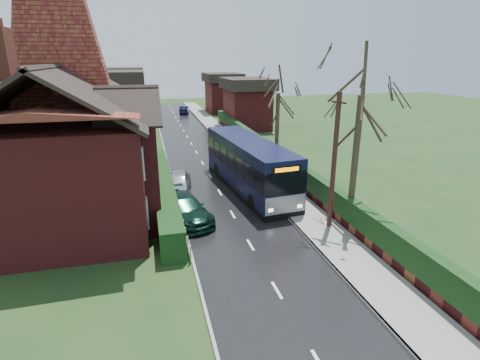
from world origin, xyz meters
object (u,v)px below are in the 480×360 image
object	(u,v)px
bus	(249,165)
car_silver	(178,182)
brick_house	(76,142)
car_green	(184,208)
telegraph_pole	(334,163)
bus_stop_sign	(288,180)

from	to	relation	value
bus	car_silver	xyz separation A→B (m)	(-5.00, 0.57, -1.06)
brick_house	car_green	xyz separation A→B (m)	(5.83, -2.83, -3.64)
brick_house	car_silver	xyz separation A→B (m)	(5.93, 2.11, -3.66)
bus	car_silver	distance (m)	5.15
bus	car_green	bearing A→B (deg)	-145.42
car_green	telegraph_pole	world-z (taller)	telegraph_pole
bus_stop_sign	bus	bearing A→B (deg)	115.00
car_silver	bus_stop_sign	distance (m)	8.13
brick_house	bus_stop_sign	bearing A→B (deg)	-13.44
telegraph_pole	brick_house	bearing A→B (deg)	139.32
car_green	bus_stop_sign	distance (m)	6.48
brick_house	bus_stop_sign	world-z (taller)	brick_house
bus	bus_stop_sign	bearing A→B (deg)	-80.35
brick_house	bus	xyz separation A→B (m)	(10.94, 1.54, -2.60)
bus_stop_sign	telegraph_pole	world-z (taller)	telegraph_pole
brick_house	car_silver	size ratio (longest dim) A/B	3.49
bus_stop_sign	telegraph_pole	xyz separation A→B (m)	(1.35, -2.99, 1.77)
brick_house	telegraph_pole	world-z (taller)	brick_house
car_green	telegraph_pole	xyz separation A→B (m)	(7.70, -3.08, 3.05)
car_silver	bus_stop_sign	world-z (taller)	bus_stop_sign
brick_house	telegraph_pole	size ratio (longest dim) A/B	1.95
bus	bus_stop_sign	distance (m)	4.63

